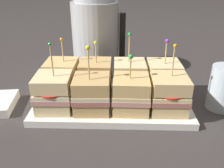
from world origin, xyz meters
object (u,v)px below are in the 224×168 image
at_px(sandwich_front_center_right, 131,94).
at_px(sandwich_front_far_right, 169,94).
at_px(sandwich_back_center_right, 129,78).
at_px(drinking_glass, 223,87).
at_px(sandwich_back_far_right, 163,78).
at_px(sandwich_back_far_left, 62,77).
at_px(sandwich_front_center_left, 92,94).
at_px(kettle_steel, 96,37).
at_px(serving_platter, 112,103).
at_px(sandwich_back_center_left, 96,77).
at_px(sandwich_front_far_left, 54,92).

height_order(sandwich_front_center_right, sandwich_front_far_right, sandwich_front_far_right).
relative_size(sandwich_back_center_right, drinking_glass, 1.45).
height_order(sandwich_back_center_right, sandwich_back_far_right, sandwich_back_center_right).
relative_size(sandwich_front_far_right, sandwich_back_far_left, 1.08).
distance_m(sandwich_front_center_left, kettle_steel, 0.29).
bearing_deg(sandwich_front_far_right, serving_platter, 161.91).
height_order(sandwich_back_center_left, drinking_glass, sandwich_back_center_left).
bearing_deg(sandwich_back_center_right, sandwich_front_far_right, -44.96).
bearing_deg(sandwich_front_center_right, sandwich_back_center_left, 135.48).
height_order(sandwich_front_center_left, sandwich_front_far_right, same).
xyz_separation_m(serving_platter, sandwich_back_far_right, (0.14, 0.05, 0.05)).
height_order(serving_platter, sandwich_front_center_left, sandwich_front_center_left).
xyz_separation_m(sandwich_back_far_left, sandwich_back_center_right, (0.19, -0.00, 0.00)).
distance_m(serving_platter, sandwich_front_center_right, 0.08).
relative_size(sandwich_front_center_left, sandwich_back_far_left, 1.08).
bearing_deg(kettle_steel, sandwich_back_far_right, -43.27).
height_order(sandwich_front_far_left, sandwich_front_center_right, sandwich_front_far_left).
distance_m(sandwich_back_far_right, drinking_glass, 0.15).
relative_size(serving_platter, sandwich_front_far_left, 2.36).
relative_size(sandwich_back_center_right, kettle_steel, 0.62).
relative_size(sandwich_front_far_left, sandwich_back_center_left, 1.15).
distance_m(sandwich_front_far_left, sandwich_front_center_right, 0.19).
bearing_deg(sandwich_front_far_right, sandwich_back_center_right, 135.04).
distance_m(sandwich_front_far_left, sandwich_back_far_left, 0.09).
bearing_deg(serving_platter, sandwich_front_center_left, -135.85).
xyz_separation_m(sandwich_front_far_left, drinking_glass, (0.43, 0.05, -0.00)).
relative_size(sandwich_front_far_right, sandwich_back_center_left, 1.12).
distance_m(sandwich_back_far_left, sandwich_back_far_right, 0.28).
xyz_separation_m(serving_platter, sandwich_front_far_right, (0.14, -0.05, 0.05)).
bearing_deg(sandwich_back_far_right, sandwich_front_far_right, -90.91).
xyz_separation_m(sandwich_back_far_right, kettle_steel, (-0.20, 0.19, 0.06)).
height_order(sandwich_back_far_left, sandwich_back_center_left, sandwich_back_far_left).
xyz_separation_m(sandwich_front_center_left, sandwich_back_center_right, (0.09, 0.09, 0.00)).
xyz_separation_m(sandwich_back_far_left, kettle_steel, (0.08, 0.19, 0.06)).
relative_size(sandwich_front_far_right, drinking_glass, 1.44).
relative_size(sandwich_front_far_left, kettle_steel, 0.63).
height_order(sandwich_front_center_left, sandwich_back_center_left, sandwich_front_center_left).
bearing_deg(sandwich_front_far_left, drinking_glass, 6.68).
xyz_separation_m(sandwich_back_center_left, kettle_steel, (-0.01, 0.19, 0.06)).
distance_m(sandwich_front_far_left, sandwich_front_far_right, 0.28).
distance_m(sandwich_back_center_right, sandwich_back_far_right, 0.09).
height_order(sandwich_front_center_right, sandwich_back_center_left, sandwich_back_center_left).
bearing_deg(sandwich_back_center_right, sandwich_front_far_left, -153.78).
distance_m(serving_platter, sandwich_front_far_right, 0.15).
bearing_deg(sandwich_back_far_left, drinking_glass, -5.69).
xyz_separation_m(serving_platter, sandwich_back_far_left, (-0.14, 0.05, 0.05)).
relative_size(sandwich_back_far_left, drinking_glass, 1.33).
relative_size(sandwich_front_center_right, sandwich_back_far_right, 0.93).
distance_m(sandwich_front_far_right, drinking_glass, 0.16).
distance_m(serving_platter, drinking_glass, 0.29).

